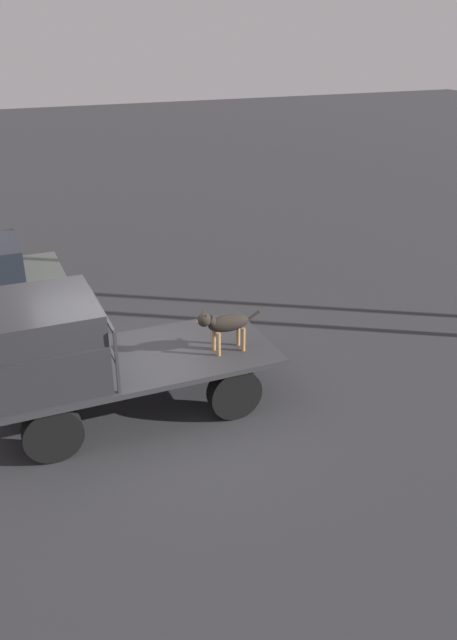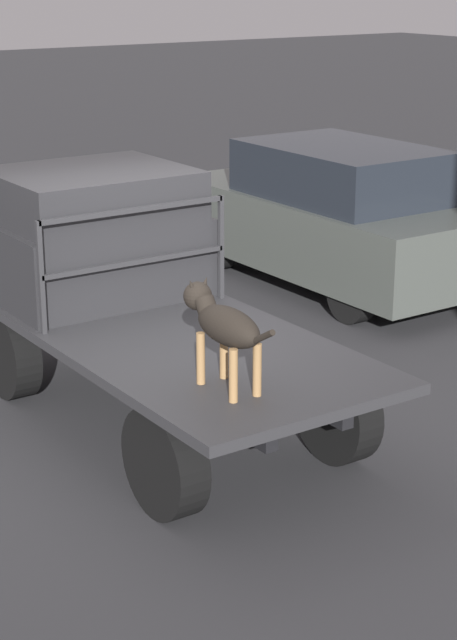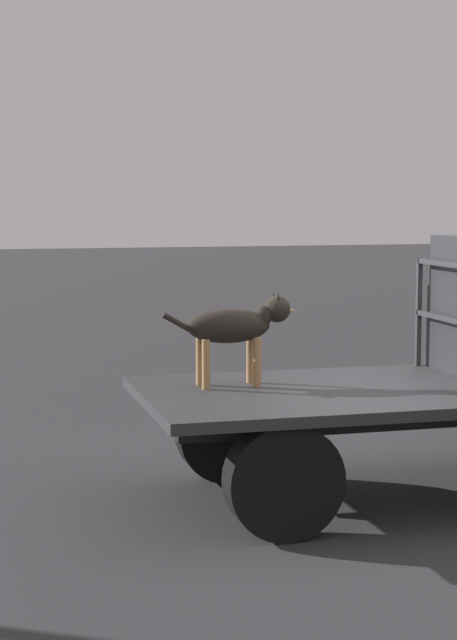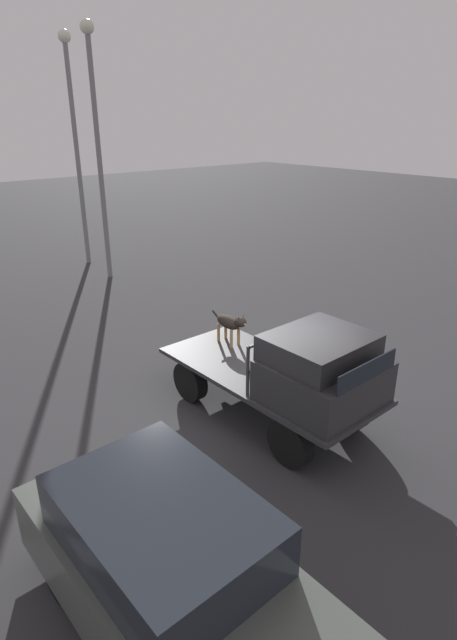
% 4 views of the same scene
% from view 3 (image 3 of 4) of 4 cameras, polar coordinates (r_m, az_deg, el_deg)
% --- Properties ---
extents(ground_plane, '(80.00, 80.00, 0.00)m').
position_cam_3_polar(ground_plane, '(8.42, 9.90, -9.14)').
color(ground_plane, '#2D2D30').
extents(flatbed_truck, '(4.20, 1.84, 0.85)m').
position_cam_3_polar(flatbed_truck, '(8.27, 9.99, -5.04)').
color(flatbed_truck, black).
rests_on(flatbed_truck, ground).
extents(dog, '(1.03, 0.26, 0.71)m').
position_cam_3_polar(dog, '(7.99, 0.52, -0.32)').
color(dog, '#9E7547').
rests_on(dog, flatbed_truck).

